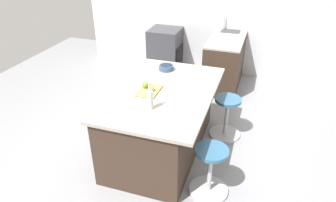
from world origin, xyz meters
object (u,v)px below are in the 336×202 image
(stool_middle, at_px, (210,172))
(apple_green, at_px, (145,85))
(apple_yellow, at_px, (151,88))
(water_bottle, at_px, (150,99))
(fruit_bowl, at_px, (166,67))
(kitchen_island, at_px, (161,120))
(oven_range, at_px, (165,50))
(stool_by_window, at_px, (226,118))
(cutting_board, at_px, (149,91))

(stool_middle, xyz_separation_m, apple_green, (-0.55, -0.95, 0.66))
(stool_middle, relative_size, apple_yellow, 7.76)
(stool_middle, distance_m, apple_yellow, 1.19)
(apple_yellow, bearing_deg, water_bottle, 19.97)
(apple_yellow, distance_m, fruit_bowl, 0.69)
(kitchen_island, relative_size, apple_green, 21.78)
(oven_range, xyz_separation_m, stool_by_window, (1.92, 1.55, -0.16))
(oven_range, relative_size, water_bottle, 2.80)
(stool_middle, height_order, apple_green, apple_green)
(stool_middle, xyz_separation_m, fruit_bowl, (-1.18, -0.90, 0.64))
(kitchen_island, distance_m, apple_green, 0.53)
(stool_by_window, bearing_deg, fruit_bowl, -91.99)
(kitchen_island, height_order, apple_green, apple_green)
(apple_green, height_order, water_bottle, water_bottle)
(oven_range, bearing_deg, kitchen_island, 17.47)
(apple_yellow, xyz_separation_m, apple_green, (-0.06, -0.10, 0.00))
(kitchen_island, height_order, fruit_bowl, fruit_bowl)
(stool_middle, bearing_deg, apple_yellow, -119.60)
(oven_range, bearing_deg, apple_green, 13.39)
(apple_yellow, bearing_deg, stool_by_window, 127.57)
(oven_range, xyz_separation_m, apple_green, (2.52, 0.60, 0.51))
(apple_green, xyz_separation_m, water_bottle, (0.42, 0.23, 0.06))
(stool_by_window, bearing_deg, apple_yellow, -52.43)
(stool_by_window, height_order, stool_middle, same)
(stool_middle, xyz_separation_m, water_bottle, (-0.13, -0.73, 0.72))
(apple_yellow, bearing_deg, fruit_bowl, -176.74)
(oven_range, relative_size, apple_yellow, 11.35)
(apple_green, bearing_deg, cutting_board, 55.50)
(cutting_board, distance_m, water_bottle, 0.42)
(cutting_board, relative_size, apple_yellow, 4.67)
(water_bottle, bearing_deg, cutting_board, -156.31)
(stool_middle, relative_size, water_bottle, 1.91)
(oven_range, xyz_separation_m, apple_yellow, (2.58, 0.70, 0.50))
(stool_middle, bearing_deg, stool_by_window, 180.00)
(stool_by_window, bearing_deg, stool_middle, 0.00)
(oven_range, height_order, apple_yellow, apple_yellow)
(oven_range, relative_size, apple_green, 10.45)
(apple_green, bearing_deg, stool_by_window, 122.18)
(apple_green, distance_m, water_bottle, 0.48)
(stool_by_window, relative_size, stool_middle, 1.00)
(oven_range, height_order, stool_by_window, oven_range)
(apple_yellow, bearing_deg, cutting_board, -116.28)
(stool_middle, relative_size, apple_green, 7.14)
(water_bottle, height_order, fruit_bowl, water_bottle)
(oven_range, xyz_separation_m, cutting_board, (2.56, 0.66, 0.45))
(stool_by_window, bearing_deg, cutting_board, -54.22)
(kitchen_island, distance_m, water_bottle, 0.71)
(stool_by_window, relative_size, apple_green, 7.14)
(oven_range, height_order, apple_green, apple_green)
(stool_by_window, xyz_separation_m, cutting_board, (0.64, -0.89, 0.61))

